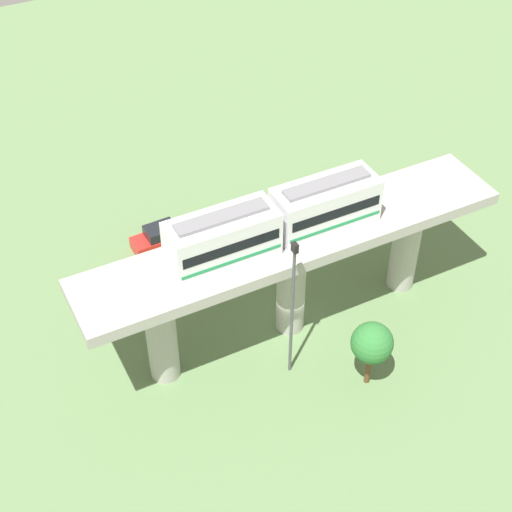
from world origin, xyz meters
name	(u,v)px	position (x,y,z in m)	size (l,w,h in m)	color
ground_plane	(289,325)	(0.00, 0.00, 0.00)	(120.00, 120.00, 0.00)	#5B7A4C
viaduct	(292,259)	(0.00, 0.00, 6.12)	(5.20, 28.00, 8.19)	#A8A59E
train	(275,221)	(0.00, -1.29, 9.72)	(2.64, 13.55, 3.24)	white
parked_car_red	(160,238)	(-11.80, -4.72, 0.74)	(1.95, 4.26, 1.76)	red
parked_car_white	(276,237)	(-7.90, 3.17, 0.74)	(2.08, 4.31, 1.76)	white
tree_near_viaduct	(372,343)	(6.48, 2.03, 3.59)	(2.64, 2.64, 4.96)	brown
signal_post	(292,305)	(3.40, -1.88, 5.92)	(0.44, 0.28, 10.79)	#4C4C51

